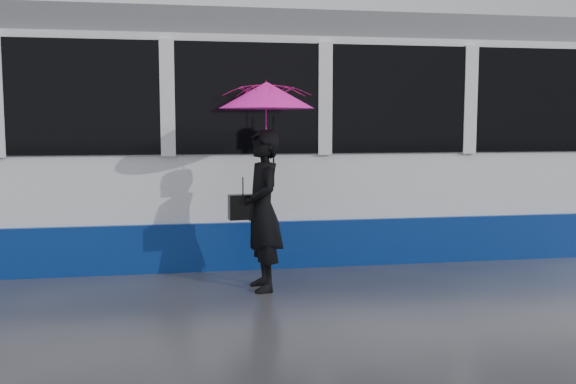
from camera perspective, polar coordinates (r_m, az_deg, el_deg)
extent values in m
plane|color=#27272C|center=(7.28, 2.65, -8.91)|extent=(90.00, 90.00, 0.00)
cube|color=#3F3D38|center=(8.98, 0.17, -5.94)|extent=(34.00, 0.07, 0.02)
cube|color=#3F3D38|center=(10.37, -1.23, -4.30)|extent=(34.00, 0.07, 0.02)
cube|color=white|center=(9.38, -7.44, 3.86)|extent=(24.00, 2.40, 2.95)
cube|color=navy|center=(9.50, -7.33, -3.47)|extent=(24.00, 2.56, 0.62)
cube|color=black|center=(9.38, -7.49, 7.99)|extent=(23.00, 2.48, 1.40)
cube|color=#595B61|center=(9.46, -7.58, 13.90)|extent=(23.60, 2.20, 0.35)
imported|color=black|center=(7.24, -2.26, -1.66)|extent=(0.51, 0.71, 1.82)
imported|color=#E6136F|center=(7.18, -1.90, 6.33)|extent=(1.10, 1.12, 0.91)
cone|color=#E6136F|center=(7.18, -1.91, 8.60)|extent=(1.18, 1.18, 0.30)
cylinder|color=black|center=(7.19, -1.91, 9.96)|extent=(0.01, 0.01, 0.07)
cylinder|color=black|center=(7.22, -1.29, 3.63)|extent=(0.02, 0.02, 0.80)
cube|color=black|center=(7.22, -4.02, -1.34)|extent=(0.34, 0.18, 0.28)
cylinder|color=black|center=(7.20, -4.03, 0.48)|extent=(0.01, 0.01, 0.18)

